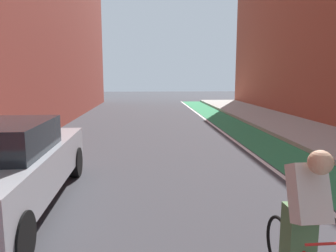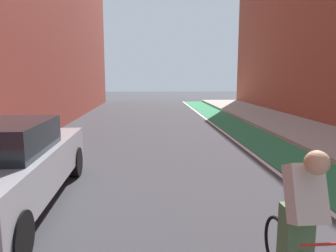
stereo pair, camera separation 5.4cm
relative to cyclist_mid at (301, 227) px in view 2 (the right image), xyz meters
The scene contains 5 objects.
ground_plane 6.20m from the cyclist_mid, 98.41° to the left, with size 77.92×77.92×0.00m, color #38383D.
bike_lane_paint 8.48m from the cyclist_mid, 73.18° to the left, with size 1.60×35.42×0.00m, color #2D8451.
lane_divider_stripe 8.27m from the cyclist_mid, 79.19° to the left, with size 0.12×35.42×0.00m, color white.
sidewalk_right 9.45m from the cyclist_mid, 59.12° to the left, with size 3.18×35.42×0.14m, color #A8A59E.
cyclist_mid is the anchor object (origin of this frame).
Camera 2 is at (-0.56, 4.80, 2.25)m, focal length 34.20 mm.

